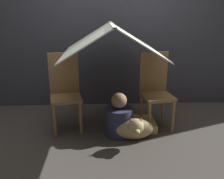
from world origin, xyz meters
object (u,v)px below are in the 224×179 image
at_px(chair_left, 65,90).
at_px(chair_right, 155,88).
at_px(person_front, 119,118).
at_px(dog, 134,128).

height_order(chair_left, chair_right, same).
bearing_deg(chair_right, person_front, -164.26).
xyz_separation_m(person_front, dog, (0.16, -0.16, -0.05)).
distance_m(chair_left, dog, 0.96).
height_order(chair_right, dog, chair_right).
xyz_separation_m(chair_left, chair_right, (1.12, 0.00, 0.00)).
bearing_deg(person_front, dog, -44.80).
height_order(person_front, dog, person_front).
relative_size(chair_left, person_front, 1.80).
bearing_deg(chair_left, chair_right, -11.11).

